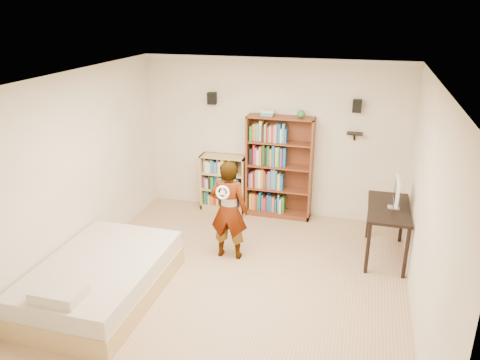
% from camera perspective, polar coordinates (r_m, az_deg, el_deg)
% --- Properties ---
extents(ground, '(4.50, 5.00, 0.01)m').
position_cam_1_polar(ground, '(6.36, -0.86, -12.72)').
color(ground, tan).
rests_on(ground, ground).
extents(room_shell, '(4.52, 5.02, 2.71)m').
position_cam_1_polar(room_shell, '(5.59, -0.96, 2.53)').
color(room_shell, white).
rests_on(room_shell, ground).
extents(crown_molding, '(4.50, 5.00, 0.06)m').
position_cam_1_polar(crown_molding, '(5.38, -1.02, 11.76)').
color(crown_molding, silver).
rests_on(crown_molding, room_shell).
extents(speaker_left, '(0.14, 0.12, 0.20)m').
position_cam_1_polar(speaker_left, '(8.06, -3.43, 9.91)').
color(speaker_left, black).
rests_on(speaker_left, room_shell).
extents(speaker_right, '(0.14, 0.12, 0.20)m').
position_cam_1_polar(speaker_right, '(7.65, 14.09, 8.75)').
color(speaker_right, black).
rests_on(speaker_right, room_shell).
extents(wall_shelf, '(0.25, 0.16, 0.02)m').
position_cam_1_polar(wall_shelf, '(7.76, 13.80, 5.52)').
color(wall_shelf, black).
rests_on(wall_shelf, room_shell).
extents(tall_bookshelf, '(1.12, 0.33, 1.77)m').
position_cam_1_polar(tall_bookshelf, '(8.00, 4.81, 1.52)').
color(tall_bookshelf, brown).
rests_on(tall_bookshelf, ground).
extents(low_bookshelf, '(0.81, 0.30, 1.01)m').
position_cam_1_polar(low_bookshelf, '(8.36, -2.01, -0.33)').
color(low_bookshelf, tan).
rests_on(low_bookshelf, ground).
extents(computer_desk, '(0.58, 1.17, 0.80)m').
position_cam_1_polar(computer_desk, '(7.16, 17.39, -6.05)').
color(computer_desk, black).
rests_on(computer_desk, ground).
extents(imac, '(0.12, 0.45, 0.44)m').
position_cam_1_polar(imac, '(6.89, 18.37, -1.59)').
color(imac, white).
rests_on(imac, computer_desk).
extents(daybed, '(1.39, 2.13, 0.63)m').
position_cam_1_polar(daybed, '(6.24, -16.62, -11.01)').
color(daybed, beige).
rests_on(daybed, ground).
extents(person, '(0.55, 0.37, 1.48)m').
position_cam_1_polar(person, '(6.69, -1.39, -3.68)').
color(person, black).
rests_on(person, ground).
extents(wii_wheel, '(0.20, 0.07, 0.20)m').
position_cam_1_polar(wii_wheel, '(6.30, -2.13, -1.53)').
color(wii_wheel, white).
rests_on(wii_wheel, person).
extents(navy_bag, '(0.42, 0.33, 0.50)m').
position_cam_1_polar(navy_bag, '(8.42, -1.46, -2.06)').
color(navy_bag, black).
rests_on(navy_bag, ground).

